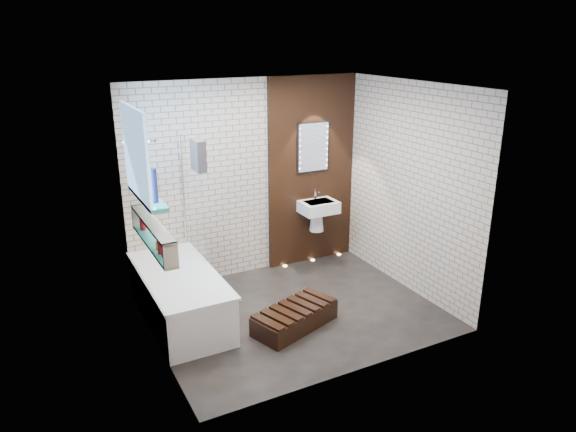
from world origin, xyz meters
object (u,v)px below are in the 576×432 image
bathtub (180,296)px  bath_screen (193,198)px  washbasin (318,211)px  led_mirror (313,147)px  walnut_step (295,318)px

bathtub → bath_screen: bearing=51.1°
washbasin → led_mirror: bearing=90.0°
bath_screen → bathtub: bearing=-128.9°
bathtub → bath_screen: (0.35, 0.44, 0.99)m
bath_screen → walnut_step: bath_screen is taller
bathtub → walnut_step: size_ratio=1.78×
washbasin → walnut_step: 1.89m
washbasin → walnut_step: bearing=-128.7°
bath_screen → washbasin: size_ratio=2.41×
bath_screen → washbasin: bearing=5.8°
bath_screen → washbasin: 1.89m
washbasin → led_mirror: (0.00, 0.16, 0.86)m
bathtub → washbasin: (2.17, 0.62, 0.50)m
bath_screen → walnut_step: size_ratio=1.43×
washbasin → bathtub: bearing=-164.0°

